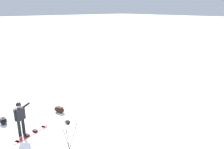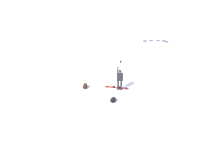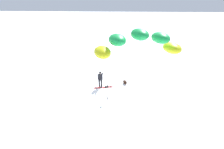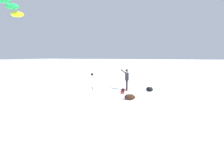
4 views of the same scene
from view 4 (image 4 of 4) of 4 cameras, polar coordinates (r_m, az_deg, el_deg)
The scene contains 8 objects.
ground_plane at distance 11.31m, azimuth 1.78°, elevation -6.16°, with size 300.00×300.00×0.00m, color white.
snowboarder at distance 11.41m, azimuth 5.49°, elevation -1.18°, with size 0.61×0.60×1.62m.
snowboard at distance 11.33m, azimuth 4.04°, elevation -6.04°, with size 1.80×0.73×0.10m.
traction_kite at distance 14.43m, azimuth -35.38°, elevation 20.49°, with size 3.73×2.20×1.06m.
gear_bag_large at distance 11.48m, azimuth 13.78°, elevation -5.32°, with size 0.40×0.56×0.31m.
camera_tripod at distance 11.40m, azimuth -7.36°, elevation -1.38°, with size 0.68×0.55×1.29m.
gear_bag_small at distance 9.07m, azimuth 6.63°, elevation -8.30°, with size 0.53×0.72×0.33m.
distant_ridge at distance 55.74m, azimuth -27.18°, elevation 4.12°, with size 38.97×31.56×1.60m.
Camera 4 is at (10.32, 3.90, 2.50)m, focal length 24.61 mm.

